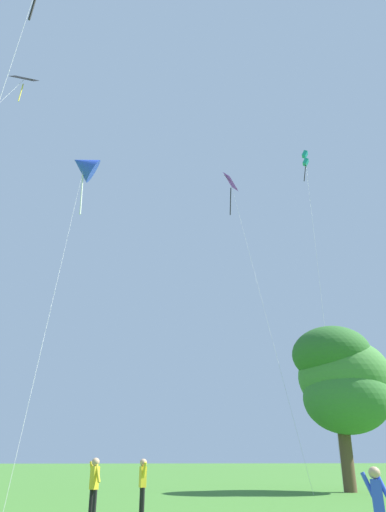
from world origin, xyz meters
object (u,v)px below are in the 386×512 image
(kite_blue_delta, at_px, (84,166))
(person_near_tree, at_px, (143,481))
(person_in_red_shirt, at_px, (379,504))
(kite_black_large, at_px, (13,90))
(tree_right_cluster, at_px, (342,379))
(kite_purple_streamer, at_px, (232,193))
(kite_teal_box, at_px, (306,161))
(person_far_back, at_px, (94,483))

(kite_blue_delta, bearing_deg, person_near_tree, -62.69)
(kite_blue_delta, bearing_deg, person_in_red_shirt, -63.09)
(kite_black_large, height_order, tree_right_cluster, kite_black_large)
(kite_purple_streamer, bearing_deg, kite_teal_box, -1.39)
(kite_blue_delta, relative_size, kite_teal_box, 0.72)
(kite_black_large, height_order, person_in_red_shirt, kite_black_large)
(kite_blue_delta, xyz_separation_m, person_in_red_shirt, (8.13, -16.02, -17.13))
(kite_purple_streamer, xyz_separation_m, tree_right_cluster, (4.91, -6.06, -15.84))
(person_in_red_shirt, bearing_deg, tree_right_cluster, 67.35)
(kite_blue_delta, distance_m, person_near_tree, 19.22)
(kite_teal_box, bearing_deg, person_near_tree, -129.51)
(kite_black_large, distance_m, tree_right_cluster, 24.57)
(tree_right_cluster, bearing_deg, kite_blue_delta, -170.93)
(person_in_red_shirt, bearing_deg, kite_black_large, 134.70)
(kite_purple_streamer, height_order, kite_teal_box, kite_teal_box)
(kite_purple_streamer, bearing_deg, kite_black_large, -138.02)
(tree_right_cluster, bearing_deg, kite_black_large, -160.36)
(kite_blue_delta, bearing_deg, kite_teal_box, 25.70)
(person_far_back, bearing_deg, kite_teal_box, 49.60)
(kite_purple_streamer, xyz_separation_m, person_in_red_shirt, (-2.84, -24.61, -20.97))
(kite_black_large, bearing_deg, tree_right_cluster, 19.64)
(tree_right_cluster, bearing_deg, person_near_tree, -138.58)
(kite_purple_streamer, height_order, person_far_back, kite_purple_streamer)
(kite_black_large, relative_size, person_far_back, 12.41)
(kite_purple_streamer, relative_size, person_in_red_shirt, 15.21)
(tree_right_cluster, bearing_deg, kite_purple_streamer, 129.00)
(person_near_tree, height_order, tree_right_cluster, tree_right_cluster)
(kite_teal_box, relative_size, person_in_red_shirt, 16.85)
(kite_teal_box, relative_size, person_far_back, 15.29)
(kite_purple_streamer, height_order, person_in_red_shirt, kite_purple_streamer)
(person_in_red_shirt, distance_m, tree_right_cluster, 20.75)
(tree_right_cluster, bearing_deg, person_far_back, -138.77)
(kite_black_large, xyz_separation_m, kite_teal_box, (20.94, 12.78, 5.86))
(kite_black_large, relative_size, person_in_red_shirt, 13.67)
(person_near_tree, relative_size, person_far_back, 0.98)
(kite_purple_streamer, xyz_separation_m, person_far_back, (-8.38, -17.70, -20.87))
(kite_teal_box, relative_size, tree_right_cluster, 2.90)
(person_near_tree, xyz_separation_m, person_in_red_shirt, (4.06, -8.14, -0.08))
(kite_black_large, relative_size, kite_purple_streamer, 0.90)
(person_in_red_shirt, relative_size, person_far_back, 0.91)
(kite_teal_box, bearing_deg, tree_right_cluster, -105.59)
(person_in_red_shirt, xyz_separation_m, tree_right_cluster, (7.74, 18.56, 5.13))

